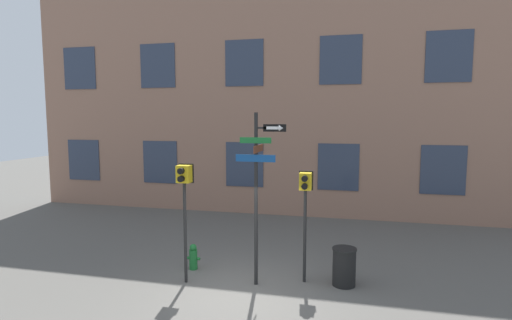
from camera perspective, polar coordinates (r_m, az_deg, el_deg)
The scene contains 7 objects.
ground_plane at distance 9.96m, azimuth -2.38°, elevation -18.87°, with size 60.00×60.00×0.00m, color #595651.
building_facade at distance 17.28m, azimuth 5.18°, elevation 13.71°, with size 24.00×0.63×12.99m.
street_sign_pole at distance 9.82m, azimuth 0.30°, elevation -3.40°, with size 1.24×0.95×4.32m.
pedestrian_signal_left at distance 10.15m, azimuth -10.22°, elevation -4.15°, with size 0.40×0.40×3.05m.
pedestrian_signal_right at distance 10.12m, azimuth 7.05°, elevation -5.16°, with size 0.36×0.40×2.86m.
fire_hydrant at distance 11.52m, azimuth -8.95°, elevation -13.53°, with size 0.39×0.23×0.72m.
trash_bin at distance 10.57m, azimuth 12.48°, elevation -14.65°, with size 0.61×0.61×0.96m.
Camera 1 is at (2.46, -8.68, 4.20)m, focal length 28.00 mm.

